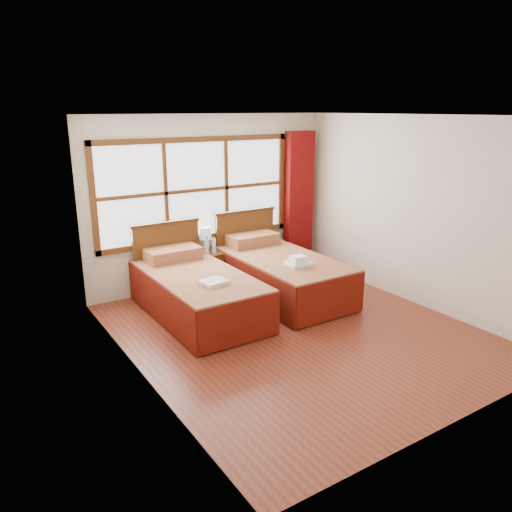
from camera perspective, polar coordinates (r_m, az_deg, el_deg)
floor at (r=6.32m, az=4.76°, el=-8.59°), size 4.50×4.50×0.00m
ceiling at (r=5.72m, az=5.40°, el=15.70°), size 4.50×4.50×0.00m
wall_back at (r=7.75m, az=-5.20°, el=6.25°), size 4.00×0.00×4.00m
wall_left at (r=4.96m, az=-13.59°, el=-0.07°), size 0.00×4.50×4.50m
wall_right at (r=7.26m, az=17.72°, el=4.83°), size 0.00×4.50×4.50m
window at (r=7.57m, az=-6.79°, el=7.50°), size 3.16×0.06×1.56m
curtain at (r=8.50m, az=4.91°, el=6.29°), size 0.50×0.16×2.30m
bed_left at (r=6.74m, az=-6.90°, el=-3.92°), size 1.13×2.18×1.10m
bed_right at (r=7.39m, az=2.60°, el=-1.88°), size 1.15×2.24×1.13m
nightstand at (r=7.70m, az=-5.20°, el=-1.61°), size 0.43×0.42×0.57m
towels_left at (r=6.20m, az=-4.86°, el=-2.98°), size 0.35×0.32×0.05m
towels_right at (r=6.86m, az=4.86°, el=-0.65°), size 0.34×0.30×0.13m
lamp at (r=7.66m, az=-5.83°, el=2.52°), size 0.19×0.19×0.37m
bottle_near at (r=7.50m, az=-5.66°, el=1.15°), size 0.07×0.07×0.28m
bottle_far at (r=7.53m, az=-4.82°, el=1.14°), size 0.07×0.07×0.25m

